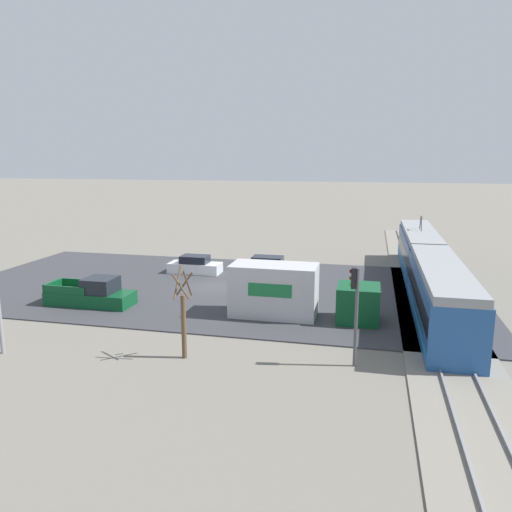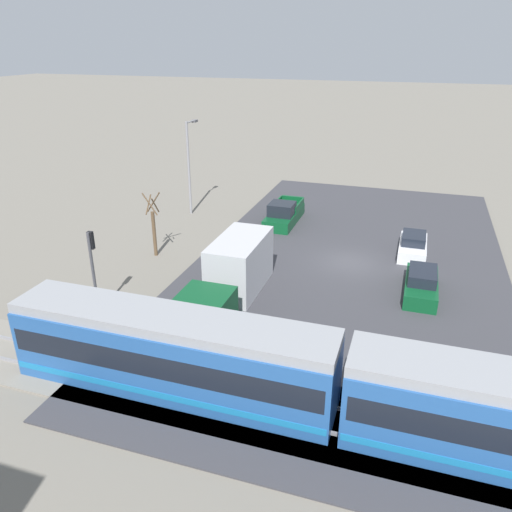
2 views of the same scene
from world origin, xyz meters
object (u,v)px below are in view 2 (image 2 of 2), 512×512
object	(u,v)px
light_rail_tram	(342,387)
street_tree	(154,227)
sedan_car_0	(421,284)
street_lamp_near_crossing	(190,161)
box_truck	(233,274)
traffic_light_pole	(93,261)
sedan_car_1	(413,246)
pickup_truck	(284,214)

from	to	relation	value
light_rail_tram	street_tree	distance (m)	19.40
sedan_car_0	street_lamp_near_crossing	distance (m)	21.67
box_truck	traffic_light_pole	bearing A→B (deg)	30.63
light_rail_tram	street_tree	world-z (taller)	light_rail_tram
traffic_light_pole	street_lamp_near_crossing	xyz separation A→B (m)	(2.39, -17.19, 1.41)
box_truck	light_rail_tram	bearing A→B (deg)	131.84
sedan_car_1	box_truck	bearing A→B (deg)	45.56
light_rail_tram	street_lamp_near_crossing	distance (m)	27.32
box_truck	traffic_light_pole	size ratio (longest dim) A/B	1.89
box_truck	pickup_truck	bearing A→B (deg)	-87.59
sedan_car_0	street_lamp_near_crossing	xyz separation A→B (m)	(19.02, -9.66, 3.76)
sedan_car_1	traffic_light_pole	xyz separation A→B (m)	(15.96, 13.55, 2.38)
box_truck	street_lamp_near_crossing	world-z (taller)	street_lamp_near_crossing
pickup_truck	sedan_car_0	bearing A→B (deg)	138.86
light_rail_tram	traffic_light_pole	bearing A→B (deg)	-18.32
light_rail_tram	box_truck	bearing A→B (deg)	-48.16
traffic_light_pole	box_truck	bearing A→B (deg)	-149.37
sedan_car_0	traffic_light_pole	size ratio (longest dim) A/B	1.00
traffic_light_pole	street_tree	distance (m)	8.10
pickup_truck	street_tree	distance (m)	11.29
pickup_truck	sedan_car_1	xyz separation A→B (m)	(-10.13, 3.42, -0.09)
light_rail_tram	sedan_car_0	distance (m)	12.48
sedan_car_0	street_tree	size ratio (longest dim) A/B	1.05
street_tree	traffic_light_pole	bearing A→B (deg)	96.30
box_truck	traffic_light_pole	distance (m)	7.57
pickup_truck	traffic_light_pole	xyz separation A→B (m)	(5.83, 16.97, 2.28)
light_rail_tram	traffic_light_pole	size ratio (longest dim) A/B	5.96
sedan_car_0	street_tree	world-z (taller)	street_tree
box_truck	street_tree	distance (m)	8.41
sedan_car_0	street_tree	bearing A→B (deg)	178.51
box_truck	sedan_car_0	size ratio (longest dim) A/B	1.88
pickup_truck	street_tree	xyz separation A→B (m)	(6.71, 8.99, 1.26)
pickup_truck	traffic_light_pole	distance (m)	18.09
sedan_car_1	street_lamp_near_crossing	size ratio (longest dim) A/B	0.56
sedan_car_1	street_tree	distance (m)	17.79
sedan_car_1	pickup_truck	bearing A→B (deg)	-18.66
sedan_car_0	sedan_car_1	xyz separation A→B (m)	(0.68, -6.02, -0.03)
light_rail_tram	street_lamp_near_crossing	size ratio (longest dim) A/B	3.62
sedan_car_0	traffic_light_pole	distance (m)	18.41
light_rail_tram	street_lamp_near_crossing	bearing A→B (deg)	-53.25
street_lamp_near_crossing	sedan_car_0	bearing A→B (deg)	153.07
light_rail_tram	street_tree	xyz separation A→B (m)	(14.76, -12.58, 0.27)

